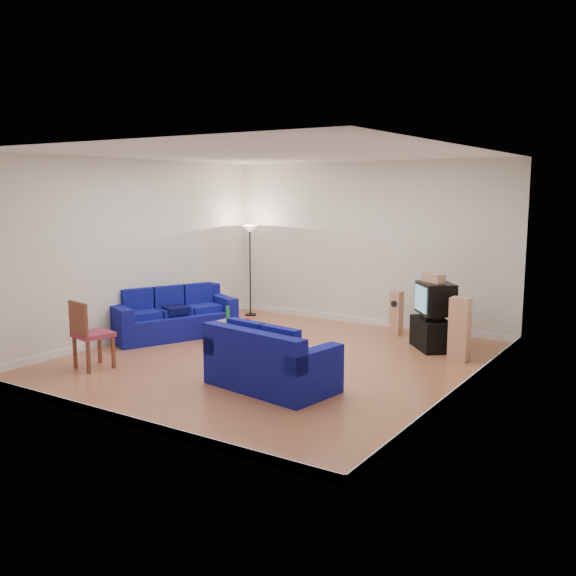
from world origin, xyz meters
The scene contains 16 objects.
room centered at (0.00, 0.00, 1.54)m, with size 6.01×6.51×3.21m.
sofa_three_seat centered at (-2.51, 0.34, 0.32)m, with size 1.77×2.42×0.86m.
sofa_loveseat centered at (0.76, -1.24, 0.32)m, with size 1.84×1.21×0.86m.
coffee_table centered at (-1.09, 0.44, 0.31)m, with size 1.05×0.60×0.37m.
bottle centered at (-1.34, 0.53, 0.51)m, with size 0.07×0.07×0.28m, color #197233.
tissue_box centered at (-1.12, 0.42, 0.41)m, with size 0.24×0.13×0.10m, color green.
red_canister centered at (-0.90, 0.54, 0.43)m, with size 0.09×0.09×0.13m, color red.
remote centered at (-0.76, 0.36, 0.38)m, with size 0.18×0.05×0.02m, color black.
tv_stand centered at (1.81, 2.03, 0.26)m, with size 0.85×0.47×0.52m, color black.
av_receiver centered at (1.84, 2.01, 0.56)m, with size 0.39×0.32×0.09m, color black.
television centered at (1.87, 2.03, 0.87)m, with size 0.82×0.84×0.52m.
centre_speaker centered at (1.81, 2.06, 1.21)m, with size 0.42×0.17×0.15m, color tan.
speaker_left centered at (0.89, 2.70, 0.41)m, with size 0.19×0.25×0.81m.
speaker_right centered at (2.45, 1.55, 0.50)m, with size 0.32×0.24×1.01m.
floor_lamp centered at (-2.45, 2.70, 1.58)m, with size 0.33×0.33×1.91m.
dining_chair centered at (-2.03, -1.93, 0.58)m, with size 0.59×0.59×1.04m.
Camera 1 is at (5.53, -8.11, 2.69)m, focal length 40.00 mm.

